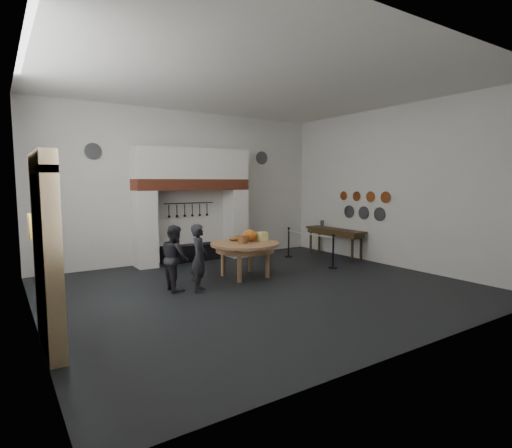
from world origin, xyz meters
TOP-DOWN VIEW (x-y plane):
  - floor at (0.00, 0.00)m, footprint 9.00×8.00m
  - ceiling at (0.00, 0.00)m, footprint 9.00×8.00m
  - wall_back at (0.00, 4.00)m, footprint 9.00×0.02m
  - wall_front at (0.00, -4.00)m, footprint 9.00×0.02m
  - wall_left at (-4.50, 0.00)m, footprint 0.02×8.00m
  - wall_right at (4.50, 0.00)m, footprint 0.02×8.00m
  - chimney_pier_left at (-1.48, 3.65)m, footprint 0.55×0.70m
  - chimney_pier_right at (1.48, 3.65)m, footprint 0.55×0.70m
  - hearth_brick_band at (0.00, 3.65)m, footprint 3.50×0.72m
  - chimney_hood at (0.00, 3.65)m, footprint 3.50×0.70m
  - iron_range at (0.00, 3.72)m, footprint 1.90×0.45m
  - utensil_rail at (0.00, 3.92)m, footprint 1.60×0.02m
  - door_recess at (-4.47, -1.00)m, footprint 0.04×1.10m
  - door_jamb_near at (-4.38, -1.70)m, footprint 0.22×0.30m
  - door_jamb_far at (-4.38, -0.30)m, footprint 0.22×0.30m
  - door_lintel at (-4.38, -1.00)m, footprint 0.22×1.70m
  - wall_plaque at (-4.45, 0.80)m, footprint 0.05×0.34m
  - work_table at (0.24, 1.08)m, footprint 1.87×1.87m
  - pumpkin at (0.44, 1.18)m, footprint 0.36×0.36m
  - cheese_block_big at (0.74, 1.03)m, footprint 0.22×0.22m
  - cheese_block_small at (0.72, 1.33)m, footprint 0.18×0.18m
  - wicker_basket at (0.09, 0.93)m, footprint 0.35×0.35m
  - bread_loaf at (0.14, 1.43)m, footprint 0.31×0.18m
  - visitor_near at (-1.30, 0.49)m, footprint 0.59×0.65m
  - visitor_far at (-1.70, 0.89)m, footprint 0.55×0.71m
  - side_table at (4.10, 1.85)m, footprint 0.55×2.20m
  - pewter_jug at (4.10, 2.45)m, footprint 0.12×0.12m
  - copper_pan_a at (4.46, 0.20)m, footprint 0.03×0.34m
  - copper_pan_b at (4.46, 0.75)m, footprint 0.03×0.32m
  - copper_pan_c at (4.46, 1.30)m, footprint 0.03×0.30m
  - copper_pan_d at (4.46, 1.85)m, footprint 0.03×0.28m
  - pewter_plate_left at (4.46, 0.40)m, footprint 0.03×0.40m
  - pewter_plate_mid at (4.46, 1.00)m, footprint 0.03×0.40m
  - pewter_plate_right at (4.46, 1.60)m, footprint 0.03×0.40m
  - pewter_plate_back_left at (-2.70, 3.96)m, footprint 0.44×0.03m
  - pewter_plate_back_right at (2.70, 3.96)m, footprint 0.44×0.03m
  - barrier_post_near at (2.83, 0.61)m, footprint 0.05×0.05m
  - barrier_post_far at (2.83, 2.61)m, footprint 0.05×0.05m
  - barrier_rope at (2.83, 1.61)m, footprint 0.04×2.00m

SIDE VIEW (x-z plane):
  - floor at x=0.00m, z-range -0.01..0.01m
  - iron_range at x=0.00m, z-range 0.00..0.50m
  - barrier_post_near at x=2.83m, z-range 0.00..0.90m
  - barrier_post_far at x=2.83m, z-range 0.00..0.90m
  - visitor_far at x=-1.70m, z-range 0.00..1.45m
  - visitor_near at x=-1.30m, z-range 0.00..1.48m
  - work_table at x=0.24m, z-range 0.80..0.88m
  - barrier_rope at x=2.83m, z-range 0.83..0.87m
  - side_table at x=4.10m, z-range 0.84..0.90m
  - bread_loaf at x=0.14m, z-range 0.87..1.01m
  - cheese_block_small at x=0.72m, z-range 0.88..1.07m
  - wicker_basket at x=0.09m, z-range 0.88..1.09m
  - cheese_block_big at x=0.74m, z-range 0.88..1.11m
  - pewter_jug at x=4.10m, z-range 0.90..1.12m
  - pumpkin at x=0.44m, z-range 0.88..1.18m
  - chimney_pier_left at x=-1.48m, z-range 0.00..2.15m
  - chimney_pier_right at x=1.48m, z-range 0.00..2.15m
  - door_recess at x=-4.47m, z-range 0.00..2.50m
  - door_jamb_near at x=-4.38m, z-range 0.00..2.60m
  - door_jamb_far at x=-4.38m, z-range 0.00..2.60m
  - pewter_plate_left at x=4.46m, z-range 1.25..1.65m
  - pewter_plate_mid at x=4.46m, z-range 1.25..1.65m
  - pewter_plate_right at x=4.46m, z-range 1.25..1.65m
  - wall_plaque at x=-4.45m, z-range 1.38..1.82m
  - utensil_rail at x=0.00m, z-range 1.74..1.76m
  - copper_pan_b at x=4.46m, z-range 1.79..2.11m
  - copper_pan_d at x=4.46m, z-range 1.81..2.09m
  - copper_pan_a at x=4.46m, z-range 1.78..2.12m
  - copper_pan_c at x=4.46m, z-range 1.80..2.10m
  - wall_back at x=0.00m, z-range 0.00..4.50m
  - wall_front at x=0.00m, z-range 0.00..4.50m
  - wall_left at x=-4.50m, z-range 0.00..4.50m
  - wall_right at x=4.50m, z-range 0.00..4.50m
  - hearth_brick_band at x=0.00m, z-range 2.15..2.47m
  - door_lintel at x=-4.38m, z-range 2.50..2.80m
  - chimney_hood at x=0.00m, z-range 2.47..3.37m
  - pewter_plate_back_left at x=-2.70m, z-range 2.98..3.42m
  - pewter_plate_back_right at x=2.70m, z-range 2.98..3.42m
  - ceiling at x=0.00m, z-range 4.49..4.51m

